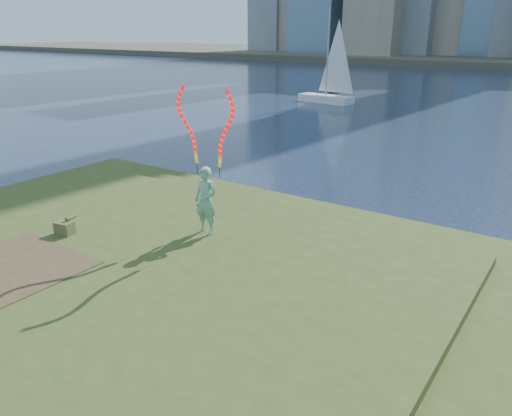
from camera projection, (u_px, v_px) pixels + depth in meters
The scene contains 6 objects.
ground at pixel (175, 272), 13.10m from camera, with size 320.00×320.00×0.00m, color #18243D.
grassy_knoll at pixel (103, 297), 11.21m from camera, with size 20.00×18.00×0.80m.
dirt_patch at pixel (7, 268), 11.53m from camera, with size 3.20×3.00×0.02m, color #47331E.
woman_with_ribbons at pixel (206, 184), 13.07m from camera, with size 2.14×0.46×4.20m.
canvas_bag at pixel (65, 227), 13.42m from camera, with size 0.53×0.60×0.46m.
sailboat at pixel (329, 87), 42.26m from camera, with size 5.16×2.15×7.75m.
Camera 1 is at (8.45, -8.44, 6.04)m, focal length 35.00 mm.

